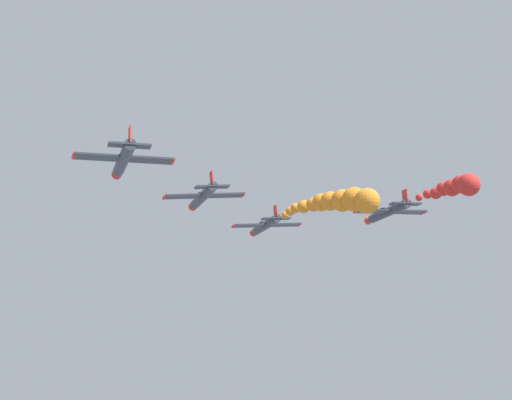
% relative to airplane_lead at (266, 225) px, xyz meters
% --- Properties ---
extents(airplane_lead, '(9.56, 10.35, 2.45)m').
position_rel_airplane_lead_xyz_m(airplane_lead, '(0.00, 0.00, 0.00)').
color(airplane_lead, '#333842').
extents(smoke_trail_lead, '(4.76, 18.60, 3.93)m').
position_rel_airplane_lead_xyz_m(smoke_trail_lead, '(1.88, -19.62, -1.21)').
color(smoke_trail_lead, orange).
extents(airplane_left_inner, '(9.55, 10.35, 2.53)m').
position_rel_airplane_lead_xyz_m(airplane_left_inner, '(-11.15, -10.50, 0.63)').
color(airplane_left_inner, '#333842').
extents(airplane_right_inner, '(9.57, 10.35, 2.34)m').
position_rel_airplane_lead_xyz_m(airplane_right_inner, '(11.96, -11.90, 0.10)').
color(airplane_right_inner, '#333842').
extents(smoke_trail_right_inner, '(3.42, 13.60, 3.30)m').
position_rel_airplane_lead_xyz_m(smoke_trail_right_inner, '(10.70, -28.08, -0.99)').
color(smoke_trail_right_inner, red).
extents(airplane_left_outer, '(9.57, 10.35, 2.34)m').
position_rel_airplane_lead_xyz_m(airplane_left_outer, '(-21.78, -22.39, 0.55)').
color(airplane_left_outer, '#333842').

